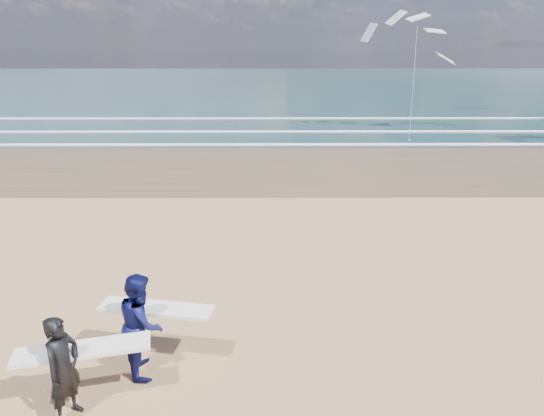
{
  "coord_description": "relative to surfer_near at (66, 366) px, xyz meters",
  "views": [
    {
      "loc": [
        3.3,
        -6.76,
        5.91
      ],
      "look_at": [
        3.36,
        6.0,
        1.59
      ],
      "focal_mm": 32.0,
      "sensor_mm": 36.0,
      "label": 1
    }
  ],
  "objects": [
    {
      "name": "ocean",
      "position": [
        20.02,
        72.13,
        -0.94
      ],
      "size": [
        220.0,
        100.0,
        0.02
      ],
      "primitive_type": "cube",
      "color": "#1A383A",
      "rests_on": "ground"
    },
    {
      "name": "foam_breakers",
      "position": [
        20.02,
        28.23,
        -0.9
      ],
      "size": [
        220.0,
        11.7,
        0.05
      ],
      "color": "white",
      "rests_on": "ground"
    },
    {
      "name": "surfer_near",
      "position": [
        0.0,
        0.0,
        0.0
      ],
      "size": [
        2.26,
        1.26,
        1.87
      ],
      "color": "black",
      "rests_on": "ground"
    },
    {
      "name": "surfer_far",
      "position": [
        0.94,
        1.21,
        0.06
      ],
      "size": [
        2.26,
        1.36,
        2.0
      ],
      "color": "#0B0E40",
      "rests_on": "ground"
    },
    {
      "name": "kite_1",
      "position": [
        13.01,
        27.08,
        4.32
      ],
      "size": [
        6.73,
        4.84,
        8.95
      ],
      "color": "slate",
      "rests_on": "ground"
    }
  ]
}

